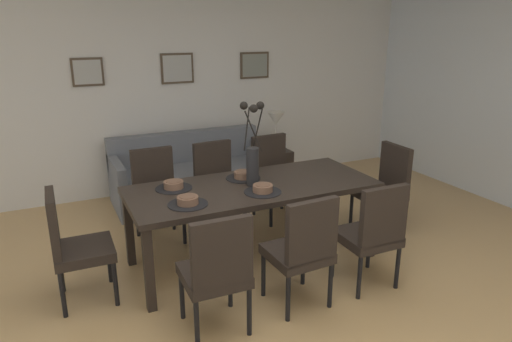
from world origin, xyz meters
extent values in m
plane|color=tan|center=(0.00, 0.00, 0.00)|extent=(9.00, 9.00, 0.00)
cube|color=silver|center=(0.00, 3.25, 1.30)|extent=(9.00, 0.10, 2.60)
cube|color=black|center=(0.27, 0.92, 0.71)|extent=(2.20, 0.92, 0.05)
cube|color=black|center=(1.31, 1.32, 0.34)|extent=(0.07, 0.07, 0.69)
cube|color=black|center=(-0.77, 1.32, 0.34)|extent=(0.07, 0.07, 0.69)
cube|color=black|center=(1.31, 0.52, 0.34)|extent=(0.07, 0.07, 0.69)
cube|color=black|center=(-0.77, 0.52, 0.34)|extent=(0.07, 0.07, 0.69)
cube|color=black|center=(-0.40, 0.13, 0.42)|extent=(0.45, 0.45, 0.08)
cube|color=black|center=(-0.40, -0.06, 0.68)|extent=(0.42, 0.07, 0.48)
cylinder|color=black|center=(-0.20, 0.31, 0.19)|extent=(0.04, 0.04, 0.38)
cylinder|color=black|center=(-0.58, 0.32, 0.19)|extent=(0.04, 0.04, 0.38)
cylinder|color=black|center=(-0.21, -0.07, 0.19)|extent=(0.04, 0.04, 0.38)
cylinder|color=black|center=(-0.59, -0.06, 0.19)|extent=(0.04, 0.04, 0.38)
cube|color=black|center=(-0.40, 1.70, 0.42)|extent=(0.45, 0.45, 0.08)
cube|color=black|center=(-0.41, 1.89, 0.68)|extent=(0.42, 0.07, 0.48)
cylinder|color=black|center=(-0.59, 1.51, 0.19)|extent=(0.04, 0.04, 0.38)
cylinder|color=black|center=(-0.21, 1.51, 0.19)|extent=(0.04, 0.04, 0.38)
cylinder|color=black|center=(-0.60, 1.89, 0.19)|extent=(0.04, 0.04, 0.38)
cylinder|color=black|center=(-0.22, 1.89, 0.19)|extent=(0.04, 0.04, 0.38)
cube|color=black|center=(0.29, 0.16, 0.42)|extent=(0.46, 0.46, 0.08)
cube|color=black|center=(0.30, -0.03, 0.68)|extent=(0.42, 0.08, 0.48)
cylinder|color=black|center=(0.47, 0.36, 0.19)|extent=(0.04, 0.04, 0.38)
cylinder|color=black|center=(0.09, 0.34, 0.19)|extent=(0.04, 0.04, 0.38)
cylinder|color=black|center=(0.49, -0.02, 0.19)|extent=(0.04, 0.04, 0.38)
cylinder|color=black|center=(0.11, -0.04, 0.19)|extent=(0.04, 0.04, 0.38)
cube|color=black|center=(0.25, 1.69, 0.42)|extent=(0.47, 0.47, 0.08)
cube|color=black|center=(0.24, 1.88, 0.68)|extent=(0.42, 0.09, 0.48)
cylinder|color=black|center=(0.08, 1.49, 0.19)|extent=(0.04, 0.04, 0.38)
cylinder|color=black|center=(0.46, 1.52, 0.19)|extent=(0.04, 0.04, 0.38)
cylinder|color=black|center=(0.05, 1.87, 0.19)|extent=(0.04, 0.04, 0.38)
cylinder|color=black|center=(0.43, 1.90, 0.19)|extent=(0.04, 0.04, 0.38)
cube|color=black|center=(0.96, 0.16, 0.42)|extent=(0.45, 0.45, 0.08)
cube|color=black|center=(0.95, -0.03, 0.68)|extent=(0.42, 0.07, 0.48)
cylinder|color=black|center=(1.15, 0.35, 0.19)|extent=(0.04, 0.04, 0.38)
cylinder|color=black|center=(0.77, 0.36, 0.19)|extent=(0.04, 0.04, 0.38)
cylinder|color=black|center=(1.14, -0.03, 0.19)|extent=(0.04, 0.04, 0.38)
cylinder|color=black|center=(0.76, -0.02, 0.19)|extent=(0.04, 0.04, 0.38)
cube|color=black|center=(0.93, 1.71, 0.42)|extent=(0.47, 0.47, 0.08)
cube|color=black|center=(0.92, 1.90, 0.68)|extent=(0.42, 0.09, 0.48)
cylinder|color=black|center=(0.76, 1.51, 0.19)|extent=(0.04, 0.04, 0.38)
cylinder|color=black|center=(1.13, 1.54, 0.19)|extent=(0.04, 0.04, 0.38)
cylinder|color=black|center=(0.73, 1.89, 0.19)|extent=(0.04, 0.04, 0.38)
cylinder|color=black|center=(1.11, 1.92, 0.19)|extent=(0.04, 0.04, 0.38)
cube|color=black|center=(-1.19, 0.90, 0.42)|extent=(0.45, 0.45, 0.08)
cube|color=black|center=(-1.38, 0.90, 0.68)|extent=(0.07, 0.42, 0.48)
cylinder|color=black|center=(-1.00, 0.70, 0.19)|extent=(0.04, 0.04, 0.38)
cylinder|color=black|center=(-0.99, 1.08, 0.19)|extent=(0.04, 0.04, 0.38)
cylinder|color=black|center=(-1.38, 0.71, 0.19)|extent=(0.04, 0.04, 0.38)
cylinder|color=black|center=(-1.37, 1.09, 0.19)|extent=(0.04, 0.04, 0.38)
cube|color=black|center=(1.72, 0.94, 0.42)|extent=(0.45, 0.45, 0.08)
cube|color=black|center=(1.91, 0.94, 0.68)|extent=(0.07, 0.42, 0.48)
cylinder|color=black|center=(1.53, 1.14, 0.19)|extent=(0.04, 0.04, 0.38)
cylinder|color=black|center=(1.53, 0.76, 0.19)|extent=(0.04, 0.04, 0.38)
cylinder|color=black|center=(1.91, 1.13, 0.19)|extent=(0.04, 0.04, 0.38)
cylinder|color=black|center=(1.91, 0.75, 0.19)|extent=(0.04, 0.04, 0.38)
cylinder|color=#232326|center=(0.27, 0.92, 0.91)|extent=(0.11, 0.11, 0.34)
cylinder|color=black|center=(0.32, 0.94, 1.24)|extent=(0.05, 0.12, 0.37)
sphere|color=black|center=(0.35, 0.95, 1.44)|extent=(0.07, 0.07, 0.07)
cylinder|color=black|center=(0.24, 0.97, 1.24)|extent=(0.08, 0.05, 0.38)
sphere|color=black|center=(0.22, 1.00, 1.44)|extent=(0.07, 0.07, 0.07)
cylinder|color=black|center=(0.25, 0.87, 1.24)|extent=(0.15, 0.06, 0.36)
sphere|color=black|center=(0.24, 0.84, 1.44)|extent=(0.07, 0.07, 0.07)
cylinder|color=black|center=(-0.39, 0.72, 0.74)|extent=(0.32, 0.32, 0.01)
cylinder|color=brown|center=(-0.39, 0.72, 0.78)|extent=(0.17, 0.17, 0.06)
cylinder|color=brown|center=(-0.39, 0.72, 0.79)|extent=(0.13, 0.13, 0.04)
cylinder|color=black|center=(-0.39, 1.13, 0.74)|extent=(0.32, 0.32, 0.01)
cylinder|color=brown|center=(-0.39, 1.13, 0.78)|extent=(0.17, 0.17, 0.06)
cylinder|color=brown|center=(-0.39, 1.13, 0.79)|extent=(0.13, 0.13, 0.04)
cylinder|color=black|center=(0.27, 0.72, 0.74)|extent=(0.32, 0.32, 0.01)
cylinder|color=brown|center=(0.27, 0.72, 0.78)|extent=(0.17, 0.17, 0.06)
cylinder|color=brown|center=(0.27, 0.72, 0.79)|extent=(0.13, 0.13, 0.04)
cylinder|color=black|center=(0.27, 1.13, 0.74)|extent=(0.32, 0.32, 0.01)
cylinder|color=brown|center=(0.27, 1.13, 0.78)|extent=(0.17, 0.17, 0.06)
cylinder|color=brown|center=(0.27, 1.13, 0.79)|extent=(0.13, 0.13, 0.04)
cube|color=slate|center=(0.26, 2.65, 0.21)|extent=(1.94, 0.84, 0.42)
cube|color=slate|center=(0.26, 2.99, 0.61)|extent=(1.94, 0.16, 0.38)
cube|color=slate|center=(1.18, 2.65, 0.52)|extent=(0.10, 0.84, 0.20)
cube|color=slate|center=(-0.66, 2.65, 0.52)|extent=(0.10, 0.84, 0.20)
cube|color=black|center=(1.37, 2.61, 0.26)|extent=(0.36, 0.36, 0.52)
cylinder|color=beige|center=(1.37, 2.61, 0.56)|extent=(0.12, 0.12, 0.08)
cylinder|color=beige|center=(1.37, 2.61, 0.74)|extent=(0.02, 0.02, 0.30)
cone|color=silver|center=(1.37, 2.61, 0.94)|extent=(0.22, 0.22, 0.18)
cube|color=#473828|center=(-0.80, 3.18, 1.57)|extent=(0.36, 0.02, 0.33)
cube|color=#B2B2AD|center=(-0.80, 3.17, 1.57)|extent=(0.31, 0.01, 0.28)
cube|color=#473828|center=(0.27, 3.18, 1.57)|extent=(0.41, 0.02, 0.37)
cube|color=#B2B2AD|center=(0.27, 3.17, 1.57)|extent=(0.36, 0.01, 0.32)
cube|color=#473828|center=(1.34, 3.18, 1.57)|extent=(0.41, 0.02, 0.35)
cube|color=gray|center=(1.34, 3.17, 1.57)|extent=(0.36, 0.01, 0.30)
camera|label=1|loc=(-1.36, -2.62, 2.11)|focal=32.66mm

